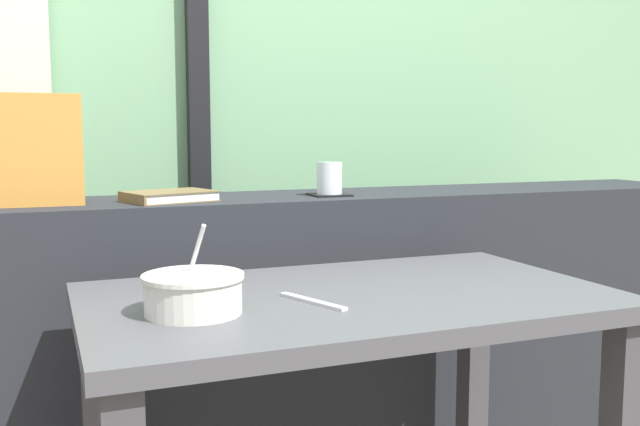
% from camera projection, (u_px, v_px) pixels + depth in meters
% --- Properties ---
extents(outdoor_backdrop, '(4.80, 0.08, 2.80)m').
position_uv_depth(outdoor_backdrop, '(203.00, 25.00, 2.44)').
color(outdoor_backdrop, '#7AAD7F').
rests_on(outdoor_backdrop, ground).
extents(window_divider_post, '(0.07, 0.05, 2.60)m').
position_uv_depth(window_divider_post, '(197.00, 52.00, 2.38)').
color(window_divider_post, black).
rests_on(window_divider_post, ground).
extents(dark_console_ledge, '(2.80, 0.36, 0.86)m').
position_uv_depth(dark_console_ledge, '(262.00, 352.00, 1.95)').
color(dark_console_ledge, '#23262B').
rests_on(dark_console_ledge, ground).
extents(breakfast_table, '(1.03, 0.60, 0.72)m').
position_uv_depth(breakfast_table, '(349.00, 356.00, 1.42)').
color(breakfast_table, '#414145').
rests_on(breakfast_table, ground).
extents(coaster_square, '(0.10, 0.10, 0.00)m').
position_uv_depth(coaster_square, '(329.00, 195.00, 1.92)').
color(coaster_square, black).
rests_on(coaster_square, dark_console_ledge).
extents(juice_glass, '(0.07, 0.07, 0.09)m').
position_uv_depth(juice_glass, '(329.00, 180.00, 1.91)').
color(juice_glass, white).
rests_on(juice_glass, coaster_square).
extents(closed_book, '(0.24, 0.20, 0.03)m').
position_uv_depth(closed_book, '(169.00, 196.00, 1.76)').
color(closed_book, brown).
rests_on(closed_book, dark_console_ledge).
extents(throw_pillow, '(0.32, 0.15, 0.26)m').
position_uv_depth(throw_pillow, '(11.00, 150.00, 1.66)').
color(throw_pillow, '#D18938').
rests_on(throw_pillow, dark_console_ledge).
extents(soup_bowl, '(0.18, 0.18, 0.16)m').
position_uv_depth(soup_bowl, '(193.00, 294.00, 1.24)').
color(soup_bowl, silver).
rests_on(soup_bowl, breakfast_table).
extents(fork_utensil, '(0.08, 0.16, 0.01)m').
position_uv_depth(fork_utensil, '(312.00, 301.00, 1.32)').
color(fork_utensil, silver).
rests_on(fork_utensil, breakfast_table).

